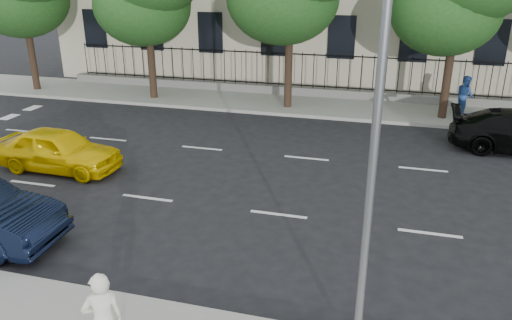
{
  "coord_description": "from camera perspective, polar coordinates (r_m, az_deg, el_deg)",
  "views": [
    {
      "loc": [
        2.64,
        -9.57,
        6.44
      ],
      "look_at": [
        -0.79,
        3.0,
        1.36
      ],
      "focal_mm": 35.0,
      "sensor_mm": 36.0,
      "label": 1
    }
  ],
  "objects": [
    {
      "name": "ground",
      "position": [
        11.83,
        -0.14,
        -11.67
      ],
      "size": [
        120.0,
        120.0,
        0.0
      ],
      "primitive_type": "plane",
      "color": "black",
      "rests_on": "ground"
    },
    {
      "name": "far_sidewalk",
      "position": [
        24.55,
        8.61,
        6.05
      ],
      "size": [
        60.0,
        4.0,
        0.15
      ],
      "primitive_type": "cube",
      "color": "gray",
      "rests_on": "ground"
    },
    {
      "name": "lane_markings",
      "position": [
        15.92,
        4.4,
        -2.59
      ],
      "size": [
        49.6,
        4.62,
        0.01
      ],
      "primitive_type": null,
      "color": "silver",
      "rests_on": "ground"
    },
    {
      "name": "iron_fence",
      "position": [
        26.06,
        9.15,
        8.2
      ],
      "size": [
        30.0,
        0.5,
        2.2
      ],
      "color": "slate",
      "rests_on": "far_sidewalk"
    },
    {
      "name": "street_light",
      "position": [
        7.91,
        14.32,
        11.27
      ],
      "size": [
        0.25,
        3.32,
        8.05
      ],
      "color": "slate",
      "rests_on": "near_sidewalk"
    },
    {
      "name": "yellow_taxi",
      "position": [
        17.89,
        -21.64,
        1.1
      ],
      "size": [
        4.25,
        1.79,
        1.44
      ],
      "primitive_type": "imported",
      "rotation": [
        0.0,
        0.0,
        1.55
      ],
      "color": "#F3C703",
      "rests_on": "ground"
    },
    {
      "name": "woman_near",
      "position": [
        8.9,
        -17.05,
        -17.11
      ],
      "size": [
        0.78,
        0.74,
        1.79
      ],
      "primitive_type": "imported",
      "rotation": [
        0.0,
        0.0,
        3.79
      ],
      "color": "white",
      "rests_on": "near_sidewalk"
    },
    {
      "name": "pedestrian_far",
      "position": [
        24.42,
        22.77,
        6.85
      ],
      "size": [
        0.96,
        1.05,
        1.76
      ],
      "primitive_type": "imported",
      "rotation": [
        0.0,
        0.0,
        2.0
      ],
      "color": "#25478C",
      "rests_on": "far_sidewalk"
    }
  ]
}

